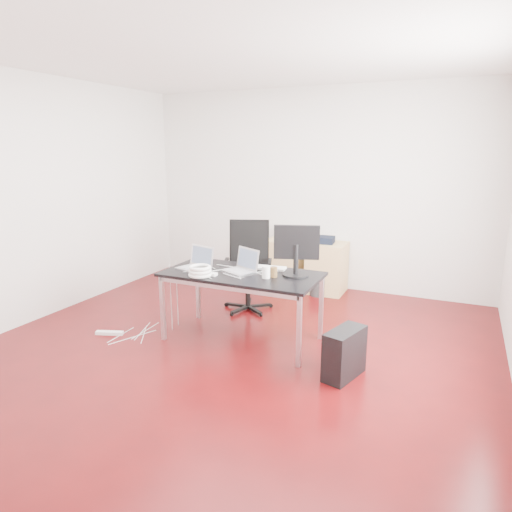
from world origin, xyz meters
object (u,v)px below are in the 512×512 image
at_px(filing_cabinet_left, 285,263).
at_px(pc_tower, 344,353).
at_px(desk, 242,278).
at_px(filing_cabinet_right, 327,268).
at_px(office_chair, 248,261).

xyz_separation_m(filing_cabinet_left, pc_tower, (1.44, -2.32, -0.13)).
height_order(desk, filing_cabinet_left, desk).
xyz_separation_m(desk, pc_tower, (1.18, -0.35, -0.46)).
relative_size(filing_cabinet_left, filing_cabinet_right, 1.00).
relative_size(filing_cabinet_left, pc_tower, 1.56).
bearing_deg(desk, office_chair, 111.56).
distance_m(desk, filing_cabinet_left, 2.01).
distance_m(desk, office_chair, 1.00).
height_order(filing_cabinet_left, pc_tower, filing_cabinet_left).
distance_m(office_chair, filing_cabinet_right, 1.29).
bearing_deg(office_chair, pc_tower, -60.57).
relative_size(desk, filing_cabinet_left, 2.29).
relative_size(desk, office_chair, 1.48).
height_order(office_chair, filing_cabinet_left, office_chair).
xyz_separation_m(office_chair, filing_cabinet_left, (0.10, 1.03, -0.26)).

